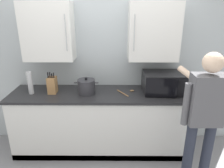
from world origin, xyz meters
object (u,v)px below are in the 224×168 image
(microwave_oven, at_px, (162,83))
(wooden_spoon, at_px, (127,92))
(person_figure, at_px, (203,114))
(thermos_flask, at_px, (30,83))
(knife_block, at_px, (52,85))
(stock_pot, at_px, (86,87))

(microwave_oven, distance_m, wooden_spoon, 0.50)
(person_figure, bearing_deg, wooden_spoon, 134.41)
(thermos_flask, bearing_deg, knife_block, 6.35)
(knife_block, relative_size, wooden_spoon, 1.23)
(microwave_oven, relative_size, stock_pot, 1.69)
(thermos_flask, bearing_deg, microwave_oven, 2.09)
(microwave_oven, xyz_separation_m, wooden_spoon, (-0.48, -0.02, -0.13))
(microwave_oven, distance_m, knife_block, 1.52)
(microwave_oven, height_order, wooden_spoon, microwave_oven)
(stock_pot, distance_m, wooden_spoon, 0.57)
(thermos_flask, bearing_deg, stock_pot, 1.01)
(wooden_spoon, bearing_deg, stock_pot, -176.92)
(microwave_oven, xyz_separation_m, person_figure, (0.26, -0.78, -0.06))
(wooden_spoon, relative_size, thermos_flask, 0.79)
(knife_block, relative_size, thermos_flask, 0.97)
(wooden_spoon, bearing_deg, microwave_oven, 2.64)
(microwave_oven, xyz_separation_m, stock_pot, (-1.05, -0.05, -0.04))
(thermos_flask, distance_m, person_figure, 2.19)
(microwave_oven, distance_m, stock_pot, 1.05)
(stock_pot, distance_m, person_figure, 1.50)
(person_figure, bearing_deg, thermos_flask, 160.85)
(microwave_oven, bearing_deg, thermos_flask, -177.91)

